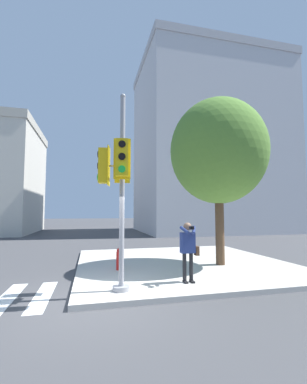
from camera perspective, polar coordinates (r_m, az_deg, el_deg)
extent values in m
plane|color=#424244|center=(6.67, -13.51, -22.75)|extent=(160.00, 160.00, 0.00)
cube|color=#BCB7AD|center=(10.66, 6.32, -15.45)|extent=(8.00, 8.00, 0.14)
cube|color=silver|center=(7.51, -23.35, -20.38)|extent=(0.41, 2.54, 0.01)
cube|color=silver|center=(7.68, -29.78, -19.80)|extent=(0.41, 2.54, 0.01)
cylinder|color=#939399|center=(6.91, -7.21, -20.44)|extent=(0.43, 0.43, 0.12)
cylinder|color=#939399|center=(6.67, -7.00, 0.65)|extent=(0.13, 0.13, 4.87)
sphere|color=#939399|center=(7.32, -6.80, 20.35)|extent=(0.14, 0.14, 0.14)
cylinder|color=#939399|center=(6.98, -6.93, 6.30)|extent=(0.09, 0.30, 0.05)
cube|color=yellow|center=(7.24, -6.92, 5.90)|extent=(0.33, 0.28, 0.90)
cube|color=yellow|center=(7.11, -6.93, 6.09)|extent=(0.42, 0.08, 1.02)
cylinder|color=black|center=(7.44, -6.90, 7.99)|extent=(0.17, 0.05, 0.17)
cylinder|color=black|center=(7.38, -6.92, 5.71)|extent=(0.17, 0.05, 0.17)
cylinder|color=green|center=(7.33, -6.94, 3.40)|extent=(0.17, 0.05, 0.17)
cylinder|color=#939399|center=(6.56, -6.97, 7.09)|extent=(0.09, 0.30, 0.05)
cube|color=yellow|center=(6.30, -7.01, 7.58)|extent=(0.33, 0.28, 0.90)
cube|color=yellow|center=(6.43, -6.99, 7.34)|extent=(0.42, 0.08, 1.02)
cylinder|color=black|center=(6.24, -7.01, 10.54)|extent=(0.17, 0.05, 0.17)
cylinder|color=black|center=(6.16, -7.03, 7.85)|extent=(0.17, 0.05, 0.17)
cylinder|color=green|center=(6.11, -7.06, 5.09)|extent=(0.17, 0.05, 0.17)
cylinder|color=#939399|center=(6.77, -8.77, 5.72)|extent=(0.30, 0.10, 0.05)
cube|color=yellow|center=(6.80, -11.05, 5.71)|extent=(0.29, 0.34, 0.90)
cube|color=yellow|center=(6.78, -9.94, 5.72)|extent=(0.10, 0.42, 1.02)
cylinder|color=black|center=(6.87, -12.14, 8.16)|extent=(0.06, 0.17, 0.17)
cylinder|color=black|center=(6.81, -12.18, 5.70)|extent=(0.06, 0.17, 0.17)
cylinder|color=green|center=(6.77, -12.22, 3.20)|extent=(0.06, 0.17, 0.17)
cube|color=black|center=(7.60, 7.10, -19.23)|extent=(0.09, 0.24, 0.05)
cube|color=black|center=(7.67, 8.58, -19.07)|extent=(0.09, 0.24, 0.05)
cylinder|color=black|center=(7.57, 6.90, -16.34)|extent=(0.11, 0.11, 0.81)
cylinder|color=black|center=(7.64, 8.37, -16.22)|extent=(0.11, 0.11, 0.81)
cube|color=navy|center=(7.49, 7.58, -11.11)|extent=(0.40, 0.22, 0.57)
sphere|color=#8C664C|center=(7.45, 7.55, -7.60)|extent=(0.23, 0.23, 0.23)
cube|color=black|center=(7.17, 8.46, -7.88)|extent=(0.12, 0.10, 0.09)
cylinder|color=black|center=(7.10, 8.67, -7.91)|extent=(0.06, 0.08, 0.06)
cylinder|color=navy|center=(7.28, 6.96, -8.44)|extent=(0.23, 0.35, 0.23)
cylinder|color=navy|center=(7.38, 8.94, -8.37)|extent=(0.23, 0.35, 0.23)
cube|color=brown|center=(7.65, 9.55, -12.74)|extent=(0.10, 0.20, 0.26)
cylinder|color=brown|center=(10.12, 14.49, -6.89)|extent=(0.33, 0.33, 3.03)
ellipsoid|color=#568433|center=(10.38, 14.18, 8.80)|extent=(3.71, 3.71, 4.08)
cylinder|color=red|center=(9.13, -7.76, -14.92)|extent=(0.16, 0.16, 0.61)
sphere|color=red|center=(9.07, -7.74, -12.73)|extent=(0.15, 0.15, 0.15)
cylinder|color=red|center=(9.01, -7.68, -14.62)|extent=(0.07, 0.06, 0.07)
cube|color=#BCBCC1|center=(29.90, 12.05, 8.95)|extent=(15.03, 11.54, 17.97)
cube|color=#A3A3A8|center=(33.33, 11.77, 24.85)|extent=(15.23, 11.74, 0.80)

